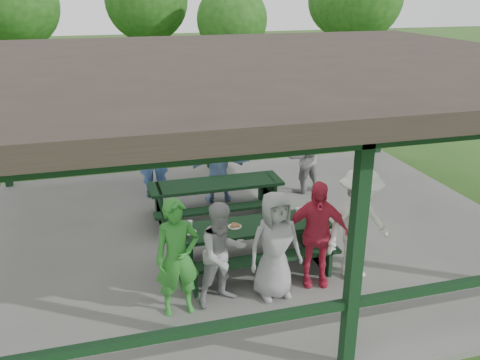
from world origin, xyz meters
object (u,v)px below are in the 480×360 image
object	(u,v)px
spectator_grey	(303,157)
contestant_white_fedora	(358,224)
picnic_table_near	(253,240)
picnic_table_far	(216,195)
contestant_grey_left	(222,254)
farm_trailer	(99,109)
contestant_red	(316,234)
pickup_truck	(279,92)
contestant_green	(177,258)
spectator_blue	(153,159)
contestant_grey_mid	(275,245)
spectator_lblue	(218,167)

from	to	relation	value
spectator_grey	contestant_white_fedora	bearing A→B (deg)	70.83
picnic_table_near	picnic_table_far	bearing A→B (deg)	94.04
contestant_grey_left	farm_trailer	xyz separation A→B (m)	(-1.49, 11.27, -0.28)
farm_trailer	spectator_grey	bearing A→B (deg)	-65.99
contestant_red	pickup_truck	bearing A→B (deg)	87.47
picnic_table_near	contestant_red	distance (m)	1.14
contestant_green	spectator_grey	size ratio (longest dim) A/B	1.06
picnic_table_near	farm_trailer	bearing A→B (deg)	102.02
picnic_table_far	spectator_blue	xyz separation A→B (m)	(-1.06, 1.48, 0.39)
picnic_table_near	contestant_grey_mid	size ratio (longest dim) A/B	1.52
contestant_red	spectator_grey	distance (m)	3.81
picnic_table_far	contestant_green	xyz separation A→B (m)	(-1.23, -2.93, 0.39)
spectator_blue	farm_trailer	size ratio (longest dim) A/B	0.49
contestant_white_fedora	spectator_blue	size ratio (longest dim) A/B	1.10
pickup_truck	farm_trailer	world-z (taller)	pickup_truck
picnic_table_far	contestant_grey_left	world-z (taller)	contestant_grey_left
picnic_table_far	farm_trailer	world-z (taller)	farm_trailer
contestant_red	spectator_lblue	bearing A→B (deg)	114.93
pickup_truck	contestant_green	bearing A→B (deg)	178.16
spectator_blue	contestant_grey_mid	bearing A→B (deg)	108.10
contestant_green	spectator_grey	distance (m)	5.09
contestant_green	spectator_blue	distance (m)	4.42
contestant_green	picnic_table_far	bearing A→B (deg)	64.37
contestant_green	farm_trailer	bearing A→B (deg)	91.37
contestant_grey_left	spectator_lblue	size ratio (longest dim) A/B	1.03
spectator_lblue	contestant_grey_left	bearing A→B (deg)	82.28
contestant_white_fedora	spectator_blue	xyz separation A→B (m)	(-2.66, 4.25, -0.06)
spectator_grey	farm_trailer	bearing A→B (deg)	-70.73
picnic_table_near	contestant_white_fedora	bearing A→B (deg)	-27.80
contestant_green	contestant_grey_left	bearing A→B (deg)	3.02
picnic_table_far	contestant_red	world-z (taller)	contestant_red
contestant_grey_mid	spectator_lblue	distance (m)	3.75
spectator_blue	pickup_truck	bearing A→B (deg)	-125.85
contestant_red	spectator_grey	xyz separation A→B (m)	(1.27, 3.59, -0.03)
contestant_green	pickup_truck	world-z (taller)	contestant_green
contestant_grey_left	contestant_white_fedora	world-z (taller)	contestant_white_fedora
picnic_table_far	spectator_blue	size ratio (longest dim) A/B	1.51
contestant_green	farm_trailer	world-z (taller)	contestant_green
spectator_blue	pickup_truck	xyz separation A→B (m)	(5.37, 6.90, -0.14)
contestant_grey_mid	spectator_lblue	bearing A→B (deg)	85.25
contestant_grey_left	contestant_red	distance (m)	1.49
contestant_grey_left	contestant_white_fedora	xyz separation A→B (m)	(2.18, 0.10, 0.14)
contestant_red	spectator_blue	bearing A→B (deg)	129.42
contestant_grey_mid	contestant_red	size ratio (longest dim) A/B	0.98
picnic_table_far	contestant_white_fedora	bearing A→B (deg)	-59.93
contestant_green	pickup_truck	distance (m)	12.60
contestant_white_fedora	contestant_green	bearing A→B (deg)	169.95
contestant_grey_left	contestant_white_fedora	size ratio (longest dim) A/B	0.83
picnic_table_far	contestant_white_fedora	distance (m)	3.23
spectator_blue	pickup_truck	world-z (taller)	spectator_blue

